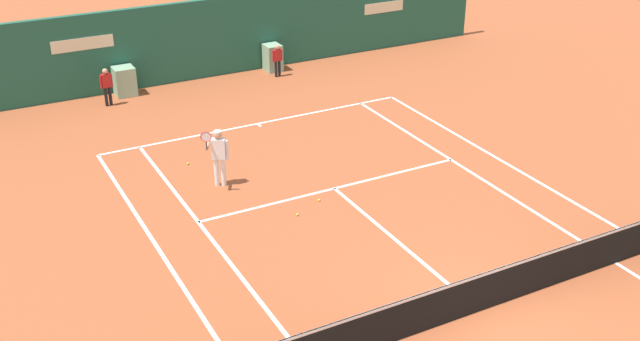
# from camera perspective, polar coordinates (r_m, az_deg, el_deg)

# --- Properties ---
(ground_plane) EXTENTS (80.00, 80.00, 0.01)m
(ground_plane) POSITION_cam_1_polar(r_m,az_deg,el_deg) (17.44, 10.49, -9.12)
(ground_plane) COLOR #A8512D
(tennis_net) EXTENTS (12.10, 0.10, 1.07)m
(tennis_net) POSITION_cam_1_polar(r_m,az_deg,el_deg) (16.80, 11.84, -8.66)
(tennis_net) COLOR #4C4C51
(tennis_net) RESTS_ON ground_plane
(sponsor_back_wall) EXTENTS (25.00, 1.02, 2.99)m
(sponsor_back_wall) POSITION_cam_1_polar(r_m,az_deg,el_deg) (30.05, -8.88, 9.39)
(sponsor_back_wall) COLOR #1E5642
(sponsor_back_wall) RESTS_ON ground_plane
(player_on_baseline) EXTENTS (0.86, 0.65, 1.88)m
(player_on_baseline) POSITION_cam_1_polar(r_m,az_deg,el_deg) (21.46, -7.49, 1.28)
(player_on_baseline) COLOR white
(player_on_baseline) RESTS_ON ground_plane
(ball_kid_left_post) EXTENTS (0.45, 0.21, 1.36)m
(ball_kid_left_post) POSITION_cam_1_polar(r_m,az_deg,el_deg) (28.08, -15.44, 6.13)
(ball_kid_left_post) COLOR black
(ball_kid_left_post) RESTS_ON ground_plane
(ball_kid_centre_post) EXTENTS (0.42, 0.18, 1.27)m
(ball_kid_centre_post) POSITION_cam_1_polar(r_m,az_deg,el_deg) (30.06, -3.15, 8.24)
(ball_kid_centre_post) COLOR black
(ball_kid_centre_post) RESTS_ON ground_plane
(tennis_ball_near_service_line) EXTENTS (0.07, 0.07, 0.07)m
(tennis_ball_near_service_line) POSITION_cam_1_polar(r_m,az_deg,el_deg) (20.20, -1.67, -3.26)
(tennis_ball_near_service_line) COLOR #CCE033
(tennis_ball_near_service_line) RESTS_ON ground_plane
(tennis_ball_by_sideline) EXTENTS (0.07, 0.07, 0.07)m
(tennis_ball_by_sideline) POSITION_cam_1_polar(r_m,az_deg,el_deg) (23.26, -9.70, 0.51)
(tennis_ball_by_sideline) COLOR #CCE033
(tennis_ball_by_sideline) RESTS_ON ground_plane
(tennis_ball_mid_court) EXTENTS (0.07, 0.07, 0.07)m
(tennis_ball_mid_court) POSITION_cam_1_polar(r_m,az_deg,el_deg) (20.88, -0.07, -2.19)
(tennis_ball_mid_court) COLOR #CCE033
(tennis_ball_mid_court) RESTS_ON ground_plane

